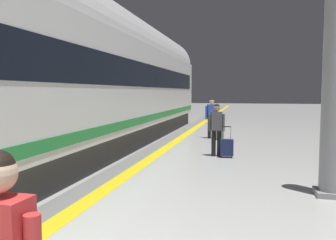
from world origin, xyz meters
name	(u,v)px	position (x,y,z in m)	size (l,w,h in m)	color
safety_line_strip	(156,155)	(-0.70, 10.00, 0.00)	(0.36, 80.00, 0.01)	yellow
tactile_edge_band	(145,154)	(-1.04, 10.00, 0.00)	(0.65, 80.00, 0.01)	slate
high_speed_train	(61,71)	(-2.84, 8.23, 2.50)	(2.94, 27.59, 4.97)	#38383D
passenger_near	(212,115)	(0.57, 14.25, 0.97)	(0.49, 0.31, 1.67)	black
suitcase_near	(218,131)	(0.89, 13.97, 0.36)	(0.44, 0.37, 0.66)	#596038
passenger_mid	(217,126)	(1.13, 10.19, 0.92)	(0.49, 0.24, 1.58)	black
suitcase_mid	(227,147)	(1.45, 10.02, 0.30)	(0.40, 0.27, 0.93)	#19234C
platform_pillar	(334,103)	(3.58, 6.58, 1.72)	(0.56, 0.56, 3.60)	gray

